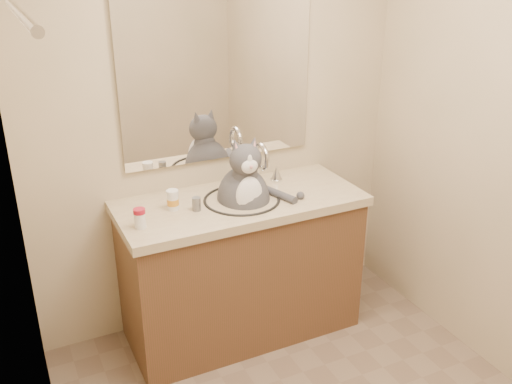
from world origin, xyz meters
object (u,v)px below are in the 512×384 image
Objects in this scene: pill_bottle_orange at (173,200)px; grey_canister at (196,204)px; cat at (245,196)px; pill_bottle_redcap at (140,218)px.

pill_bottle_orange is 0.12m from grey_canister.
cat is at bearing -7.09° from pill_bottle_orange.
pill_bottle_orange is (0.21, 0.13, 0.00)m from pill_bottle_redcap.
cat is 7.86× the size of grey_canister.
pill_bottle_redcap reaches higher than grey_canister.
cat is 5.63× the size of pill_bottle_redcap.
pill_bottle_redcap is 1.39× the size of grey_canister.
cat reaches higher than pill_bottle_orange.
pill_bottle_redcap is (-0.60, -0.09, 0.03)m from cat.
pill_bottle_orange is (-0.39, 0.05, 0.03)m from cat.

